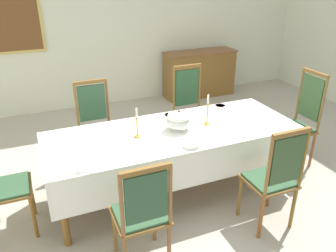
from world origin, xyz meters
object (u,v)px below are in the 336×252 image
at_px(chair_north_b, 190,108).
at_px(spoon_secondary, 178,114).
at_px(candlestick_west, 137,126).
at_px(sideboard, 199,74).
at_px(bowl_near_left, 220,106).
at_px(chair_south_a, 142,213).
at_px(bowl_far_right, 191,144).
at_px(chair_north_a, 96,125).
at_px(soup_tureen, 179,120).
at_px(bowl_far_left, 191,112).
at_px(bowl_near_right, 171,116).
at_px(dining_table, 173,137).
at_px(chair_south_b, 274,177).
at_px(chair_head_east, 300,119).
at_px(spoon_primary, 226,106).
at_px(candlestick_east, 207,113).

bearing_deg(chair_north_b, spoon_secondary, 51.49).
xyz_separation_m(candlestick_west, sideboard, (2.20, 2.83, -0.46)).
bearing_deg(sideboard, bowl_near_left, 67.95).
height_order(chair_south_a, sideboard, chair_south_a).
bearing_deg(bowl_far_right, chair_north_a, 117.88).
distance_m(chair_north_a, soup_tureen, 1.21).
relative_size(chair_north_a, soup_tureen, 4.01).
relative_size(candlestick_west, bowl_far_left, 2.11).
height_order(chair_north_b, bowl_near_right, chair_north_b).
relative_size(dining_table, bowl_near_left, 18.74).
bearing_deg(bowl_near_left, bowl_near_right, -177.45).
height_order(chair_south_b, bowl_near_left, chair_south_b).
distance_m(chair_north_a, bowl_far_left, 1.21).
bearing_deg(chair_south_b, candlestick_west, 139.42).
bearing_deg(chair_south_b, bowl_far_left, 102.32).
bearing_deg(chair_head_east, chair_north_b, 50.88).
xyz_separation_m(chair_south_a, chair_head_east, (2.44, 0.90, 0.05)).
bearing_deg(spoon_primary, sideboard, 59.83).
distance_m(chair_south_a, bowl_far_right, 0.89).
height_order(dining_table, bowl_near_right, bowl_near_right).
bearing_deg(chair_north_a, bowl_far_right, 117.88).
xyz_separation_m(dining_table, chair_north_b, (0.65, 0.91, -0.11)).
distance_m(soup_tureen, spoon_secondary, 0.42).
bearing_deg(spoon_secondary, chair_head_east, -23.16).
bearing_deg(spoon_secondary, chair_south_b, -81.12).
distance_m(soup_tureen, candlestick_west, 0.47).
relative_size(candlestick_east, bowl_near_right, 2.06).
height_order(dining_table, bowl_far_right, bowl_far_right).
distance_m(chair_north_b, bowl_near_right, 0.81).
bearing_deg(sideboard, bowl_far_right, 61.19).
height_order(soup_tureen, bowl_far_right, soup_tureen).
relative_size(bowl_near_right, bowl_far_left, 1.10).
bearing_deg(bowl_near_right, chair_south_b, -66.71).
height_order(chair_south_a, candlestick_east, candlestick_east).
distance_m(chair_north_a, bowl_near_left, 1.58).
relative_size(chair_north_b, bowl_far_right, 6.56).
relative_size(chair_north_a, chair_head_east, 0.92).
bearing_deg(spoon_primary, candlestick_west, -172.78).
height_order(candlestick_east, sideboard, candlestick_east).
height_order(bowl_near_right, spoon_secondary, bowl_near_right).
relative_size(chair_south_a, sideboard, 0.74).
height_order(chair_head_east, candlestick_east, chair_head_east).
height_order(chair_head_east, bowl_far_left, chair_head_east).
bearing_deg(sideboard, chair_south_a, 56.57).
xyz_separation_m(candlestick_east, sideboard, (1.39, 2.83, -0.47)).
bearing_deg(candlestick_east, candlestick_west, 180.00).
relative_size(chair_head_east, candlestick_east, 3.52).
height_order(chair_south_b, chair_north_b, chair_north_b).
bearing_deg(chair_north_a, bowl_near_left, 160.17).
bearing_deg(sideboard, chair_head_east, 89.50).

